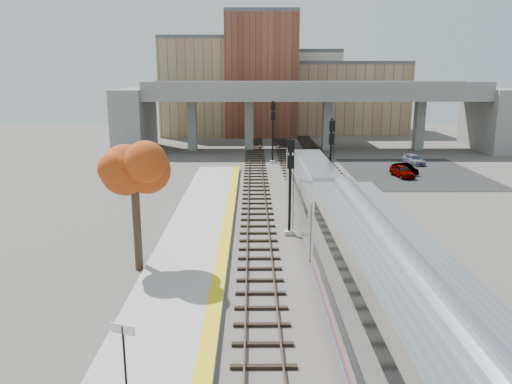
# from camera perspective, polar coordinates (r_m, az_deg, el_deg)

# --- Properties ---
(ground) EXTENTS (160.00, 160.00, 0.00)m
(ground) POSITION_cam_1_polar(r_m,az_deg,el_deg) (27.73, 7.15, -9.30)
(ground) COLOR #47423D
(ground) RESTS_ON ground
(platform) EXTENTS (4.50, 60.00, 0.35)m
(platform) POSITION_cam_1_polar(r_m,az_deg,el_deg) (27.67, -8.09, -9.00)
(platform) COLOR #9E9E99
(platform) RESTS_ON ground
(yellow_strip) EXTENTS (0.70, 60.00, 0.01)m
(yellow_strip) POSITION_cam_1_polar(r_m,az_deg,el_deg) (27.41, -4.11, -8.70)
(yellow_strip) COLOR yellow
(yellow_strip) RESTS_ON platform
(tracks) EXTENTS (10.70, 95.00, 0.25)m
(tracks) POSITION_cam_1_polar(r_m,az_deg,el_deg) (39.55, 6.14, -2.15)
(tracks) COLOR black
(tracks) RESTS_ON ground
(overpass) EXTENTS (54.00, 12.00, 9.50)m
(overpass) POSITION_cam_1_polar(r_m,az_deg,el_deg) (71.01, 6.51, 9.48)
(overpass) COLOR slate
(overpass) RESTS_ON ground
(buildings_far) EXTENTS (43.00, 21.00, 20.60)m
(buildings_far) POSITION_cam_1_polar(r_m,az_deg,el_deg) (92.07, 2.60, 11.74)
(buildings_far) COLOR #A1885D
(buildings_far) RESTS_ON ground
(parking_lot) EXTENTS (14.00, 18.00, 0.04)m
(parking_lot) POSITION_cam_1_polar(r_m,az_deg,el_deg) (57.17, 17.48, 2.11)
(parking_lot) COLOR black
(parking_lot) RESTS_ON ground
(locomotive) EXTENTS (3.02, 19.05, 4.10)m
(locomotive) POSITION_cam_1_polar(r_m,az_deg,el_deg) (36.27, 6.84, -0.02)
(locomotive) COLOR #A8AAB2
(locomotive) RESTS_ON ground
(coach) EXTENTS (3.03, 25.00, 5.00)m
(coach) POSITION_cam_1_polar(r_m,az_deg,el_deg) (15.39, 18.00, -18.14)
(coach) COLOR #A8AAB2
(coach) RESTS_ON ground
(signal_mast_near) EXTENTS (0.60, 0.64, 6.67)m
(signal_mast_near) POSITION_cam_1_polar(r_m,az_deg,el_deg) (32.99, 3.91, 0.39)
(signal_mast_near) COLOR #9E9E99
(signal_mast_near) RESTS_ON ground
(signal_mast_mid) EXTENTS (0.60, 0.64, 7.01)m
(signal_mast_mid) POSITION_cam_1_polar(r_m,az_deg,el_deg) (42.43, 8.51, 3.55)
(signal_mast_mid) COLOR #9E9E99
(signal_mast_mid) RESTS_ON ground
(signal_mast_far) EXTENTS (0.60, 0.64, 7.46)m
(signal_mast_far) POSITION_cam_1_polar(r_m,az_deg,el_deg) (59.96, 1.93, 6.87)
(signal_mast_far) COLOR #9E9E99
(signal_mast_far) RESTS_ON ground
(station_sign) EXTENTS (0.86, 0.35, 2.27)m
(station_sign) POSITION_cam_1_polar(r_m,az_deg,el_deg) (17.86, -14.91, -16.24)
(station_sign) COLOR black
(station_sign) RESTS_ON platform
(tree) EXTENTS (3.60, 3.60, 7.40)m
(tree) POSITION_cam_1_polar(r_m,az_deg,el_deg) (27.37, -13.78, 2.14)
(tree) COLOR #382619
(tree) RESTS_ON ground
(car_a) EXTENTS (2.11, 3.88, 1.25)m
(car_a) POSITION_cam_1_polar(r_m,az_deg,el_deg) (54.26, 16.38, 2.30)
(car_a) COLOR #99999E
(car_a) RESTS_ON parking_lot
(car_b) EXTENTS (2.26, 3.55, 1.11)m
(car_b) POSITION_cam_1_polar(r_m,az_deg,el_deg) (56.17, 16.65, 2.57)
(car_b) COLOR #99999E
(car_b) RESTS_ON parking_lot
(car_c) EXTENTS (2.18, 4.00, 1.10)m
(car_c) POSITION_cam_1_polar(r_m,az_deg,el_deg) (62.36, 17.58, 3.55)
(car_c) COLOR #99999E
(car_c) RESTS_ON parking_lot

